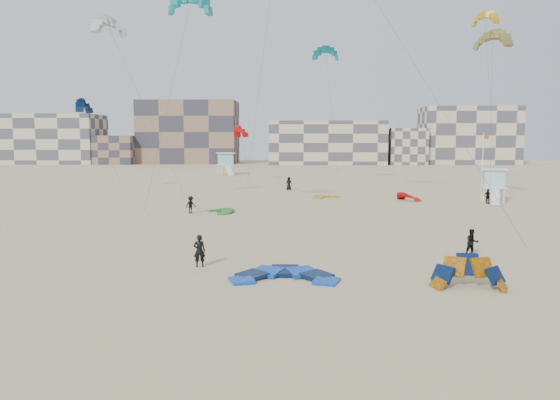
{
  "coord_description": "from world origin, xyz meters",
  "views": [
    {
      "loc": [
        2.26,
        -25.12,
        6.85
      ],
      "look_at": [
        1.16,
        6.0,
        3.4
      ],
      "focal_mm": 35.0,
      "sensor_mm": 36.0,
      "label": 1
    }
  ],
  "objects_px": {
    "kite_ground_blue": "(284,279)",
    "kitesurfer_main": "(199,251)",
    "lifeguard_tower_near": "(494,186)",
    "kite_ground_orange": "(469,288)"
  },
  "relations": [
    {
      "from": "kite_ground_orange",
      "to": "kitesurfer_main",
      "type": "height_order",
      "value": "kitesurfer_main"
    },
    {
      "from": "kite_ground_orange",
      "to": "lifeguard_tower_near",
      "type": "height_order",
      "value": "lifeguard_tower_near"
    },
    {
      "from": "kite_ground_blue",
      "to": "lifeguard_tower_near",
      "type": "xyz_separation_m",
      "value": [
        22.04,
        34.06,
        1.85
      ]
    },
    {
      "from": "kite_ground_blue",
      "to": "kitesurfer_main",
      "type": "bearing_deg",
      "value": 151.48
    },
    {
      "from": "kitesurfer_main",
      "to": "kite_ground_orange",
      "type": "bearing_deg",
      "value": 157.5
    },
    {
      "from": "kite_ground_orange",
      "to": "lifeguard_tower_near",
      "type": "bearing_deg",
      "value": 74.83
    },
    {
      "from": "kite_ground_orange",
      "to": "kitesurfer_main",
      "type": "relative_size",
      "value": 1.96
    },
    {
      "from": "kite_ground_blue",
      "to": "kitesurfer_main",
      "type": "xyz_separation_m",
      "value": [
        -4.66,
        2.52,
        0.88
      ]
    },
    {
      "from": "kitesurfer_main",
      "to": "lifeguard_tower_near",
      "type": "xyz_separation_m",
      "value": [
        26.71,
        31.54,
        0.97
      ]
    },
    {
      "from": "kitesurfer_main",
      "to": "lifeguard_tower_near",
      "type": "relative_size",
      "value": 0.32
    }
  ]
}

